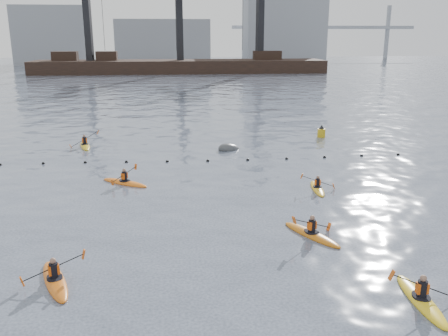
{
  "coord_description": "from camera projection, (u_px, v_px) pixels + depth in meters",
  "views": [
    {
      "loc": [
        -1.19,
        -11.74,
        9.04
      ],
      "look_at": [
        1.03,
        10.4,
        2.8
      ],
      "focal_mm": 38.0,
      "sensor_mm": 36.0,
      "label": 1
    }
  ],
  "objects": [
    {
      "name": "kayaker_2",
      "position": [
        125.0,
        182.0,
        29.95
      ],
      "size": [
        3.28,
        2.6,
        1.15
      ],
      "rotation": [
        0.0,
        0.0,
        0.96
      ],
      "color": "orange",
      "rests_on": "ground"
    },
    {
      "name": "kayaker_5",
      "position": [
        85.0,
        145.0,
        39.98
      ],
      "size": [
        2.46,
        3.64,
        1.46
      ],
      "rotation": [
        0.0,
        0.0,
        0.26
      ],
      "color": "gold",
      "rests_on": "ground"
    },
    {
      "name": "kayaker_4",
      "position": [
        312.0,
        234.0,
        22.14
      ],
      "size": [
        2.35,
        3.49,
        1.37
      ],
      "rotation": [
        0.0,
        0.0,
        3.64
      ],
      "color": "#C26812",
      "rests_on": "ground"
    },
    {
      "name": "skyline",
      "position": [
        185.0,
        35.0,
        155.5
      ],
      "size": [
        141.0,
        28.0,
        22.0
      ],
      "color": "gray",
      "rests_on": "ground"
    },
    {
      "name": "mooring_buoy",
      "position": [
        229.0,
        149.0,
        38.93
      ],
      "size": [
        2.48,
        2.07,
        1.4
      ],
      "primitive_type": "ellipsoid",
      "rotation": [
        0.0,
        0.21,
        0.48
      ],
      "color": "#3C3F41",
      "rests_on": "ground"
    },
    {
      "name": "barge_pier",
      "position": [
        180.0,
        65.0,
        118.66
      ],
      "size": [
        72.0,
        19.3,
        29.5
      ],
      "color": "black",
      "rests_on": "ground"
    },
    {
      "name": "nav_buoy",
      "position": [
        321.0,
        133.0,
        43.56
      ],
      "size": [
        0.72,
        0.72,
        1.31
      ],
      "color": "#B78112",
      "rests_on": "ground"
    },
    {
      "name": "kayaker_1",
      "position": [
        421.0,
        299.0,
        16.66
      ],
      "size": [
        2.52,
        3.65,
        1.4
      ],
      "rotation": [
        0.0,
        0.0,
        -0.03
      ],
      "color": "yellow",
      "rests_on": "ground"
    },
    {
      "name": "float_line",
      "position": [
        188.0,
        161.0,
        35.34
      ],
      "size": [
        33.24,
        0.73,
        0.24
      ],
      "color": "black",
      "rests_on": "ground"
    },
    {
      "name": "kayaker_3",
      "position": [
        317.0,
        188.0,
        28.82
      ],
      "size": [
        2.12,
        3.13,
        1.13
      ],
      "rotation": [
        0.0,
        0.0,
        -0.09
      ],
      "color": "yellow",
      "rests_on": "ground"
    },
    {
      "name": "kayaker_0",
      "position": [
        55.0,
        280.0,
        17.97
      ],
      "size": [
        2.3,
        3.57,
        1.22
      ],
      "rotation": [
        0.0,
        0.0,
        0.39
      ],
      "color": "#D06113",
      "rests_on": "ground"
    }
  ]
}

